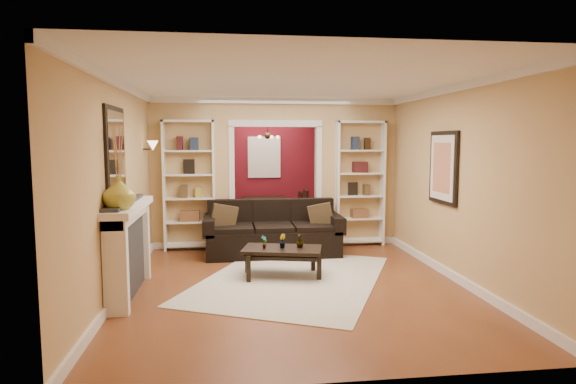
{
  "coord_description": "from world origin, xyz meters",
  "views": [
    {
      "loc": [
        -0.87,
        -7.6,
        1.93
      ],
      "look_at": [
        -0.02,
        -0.8,
        1.2
      ],
      "focal_mm": 30.0,
      "sensor_mm": 36.0,
      "label": 1
    }
  ],
  "objects": [
    {
      "name": "dining_chair_nw",
      "position": [
        -0.55,
        2.58,
        0.41
      ],
      "size": [
        0.42,
        0.42,
        0.81
      ],
      "primitive_type": "cube",
      "rotation": [
        0.0,
        0.0,
        1.53
      ],
      "color": "black",
      "rests_on": "floor"
    },
    {
      "name": "framed_art",
      "position": [
        2.21,
        -1.0,
        1.55
      ],
      "size": [
        0.04,
        0.85,
        1.05
      ],
      "primitive_type": "cube",
      "color": "black",
      "rests_on": "wall_right"
    },
    {
      "name": "area_rug",
      "position": [
        0.01,
        -1.06,
        0.01
      ],
      "size": [
        3.44,
        3.88,
        0.01
      ],
      "primitive_type": "cube",
      "rotation": [
        0.0,
        0.0,
        -0.44
      ],
      "color": "beige",
      "rests_on": "floor"
    },
    {
      "name": "wall_right",
      "position": [
        2.25,
        0.0,
        1.35
      ],
      "size": [
        0.0,
        8.0,
        8.0
      ],
      "primitive_type": "plane",
      "rotation": [
        1.57,
        0.0,
        -1.57
      ],
      "color": "tan",
      "rests_on": "ground"
    },
    {
      "name": "dining_table",
      "position": [
        -0.0,
        2.88,
        0.32
      ],
      "size": [
        1.82,
        1.01,
        0.64
      ],
      "primitive_type": "imported",
      "rotation": [
        0.0,
        0.0,
        1.57
      ],
      "color": "black",
      "rests_on": "floor"
    },
    {
      "name": "wall_back",
      "position": [
        0.0,
        4.0,
        1.35
      ],
      "size": [
        8.0,
        0.0,
        8.0
      ],
      "primitive_type": "plane",
      "rotation": [
        1.57,
        0.0,
        0.0
      ],
      "color": "tan",
      "rests_on": "ground"
    },
    {
      "name": "vase",
      "position": [
        -2.09,
        -2.03,
        1.35
      ],
      "size": [
        0.47,
        0.47,
        0.38
      ],
      "primitive_type": "imported",
      "rotation": [
        0.0,
        0.0,
        -0.34
      ],
      "color": "#A09C33",
      "rests_on": "fireplace"
    },
    {
      "name": "plant_center",
      "position": [
        -0.12,
        -0.92,
        0.52
      ],
      "size": [
        0.11,
        0.12,
        0.2
      ],
      "primitive_type": "imported",
      "rotation": [
        0.0,
        0.0,
        1.78
      ],
      "color": "#336626",
      "rests_on": "coffee_table"
    },
    {
      "name": "pillow_right",
      "position": [
        0.71,
        0.43,
        0.64
      ],
      "size": [
        0.41,
        0.21,
        0.4
      ],
      "primitive_type": "cube",
      "rotation": [
        0.0,
        0.0,
        -0.25
      ],
      "color": "#513E22",
      "rests_on": "sofa"
    },
    {
      "name": "floor",
      "position": [
        0.0,
        0.0,
        0.0
      ],
      "size": [
        8.0,
        8.0,
        0.0
      ],
      "primitive_type": "plane",
      "color": "brown",
      "rests_on": "ground"
    },
    {
      "name": "coffee_table",
      "position": [
        -0.12,
        -0.92,
        0.21
      ],
      "size": [
        1.21,
        0.84,
        0.42
      ],
      "primitive_type": "cube",
      "rotation": [
        0.0,
        0.0,
        -0.24
      ],
      "color": "black",
      "rests_on": "floor"
    },
    {
      "name": "dining_chair_se",
      "position": [
        0.55,
        3.18,
        0.41
      ],
      "size": [
        0.5,
        0.5,
        0.81
      ],
      "primitive_type": "cube",
      "rotation": [
        0.0,
        0.0,
        -1.26
      ],
      "color": "black",
      "rests_on": "floor"
    },
    {
      "name": "red_back_panel",
      "position": [
        0.0,
        3.97,
        1.32
      ],
      "size": [
        4.44,
        0.04,
        2.64
      ],
      "primitive_type": "cube",
      "color": "maroon",
      "rests_on": "floor"
    },
    {
      "name": "partition_wall",
      "position": [
        0.0,
        1.2,
        1.35
      ],
      "size": [
        4.5,
        0.15,
        2.7
      ],
      "primitive_type": "cube",
      "color": "tan",
      "rests_on": "floor"
    },
    {
      "name": "bookshelf_right",
      "position": [
        1.55,
        1.03,
        1.15
      ],
      "size": [
        0.9,
        0.3,
        2.3
      ],
      "primitive_type": "cube",
      "color": "white",
      "rests_on": "floor"
    },
    {
      "name": "wall_front",
      "position": [
        0.0,
        -4.0,
        1.35
      ],
      "size": [
        8.0,
        0.0,
        8.0
      ],
      "primitive_type": "plane",
      "rotation": [
        -1.57,
        0.0,
        0.0
      ],
      "color": "tan",
      "rests_on": "ground"
    },
    {
      "name": "dining_window",
      "position": [
        0.0,
        3.93,
        1.55
      ],
      "size": [
        0.78,
        0.03,
        0.98
      ],
      "primitive_type": "cube",
      "color": "#8CA5CC",
      "rests_on": "wall_back"
    },
    {
      "name": "fireplace",
      "position": [
        -2.09,
        -1.5,
        0.58
      ],
      "size": [
        0.32,
        1.7,
        1.16
      ],
      "primitive_type": "cube",
      "color": "white",
      "rests_on": "floor"
    },
    {
      "name": "mirror",
      "position": [
        -2.23,
        -1.5,
        1.8
      ],
      "size": [
        0.03,
        0.95,
        1.1
      ],
      "primitive_type": "cube",
      "color": "silver",
      "rests_on": "wall_left"
    },
    {
      "name": "dining_chair_ne",
      "position": [
        0.55,
        2.58,
        0.46
      ],
      "size": [
        0.57,
        0.57,
        0.92
      ],
      "primitive_type": "cube",
      "rotation": [
        0.0,
        0.0,
        -1.26
      ],
      "color": "black",
      "rests_on": "floor"
    },
    {
      "name": "sofa",
      "position": [
        -0.12,
        0.45,
        0.46
      ],
      "size": [
        2.33,
        1.01,
        0.91
      ],
      "primitive_type": "cube",
      "color": "black",
      "rests_on": "floor"
    },
    {
      "name": "chandelier",
      "position": [
        0.0,
        2.7,
        2.02
      ],
      "size": [
        0.5,
        0.5,
        0.3
      ],
      "primitive_type": "cube",
      "color": "#382619",
      "rests_on": "ceiling"
    },
    {
      "name": "dining_chair_sw",
      "position": [
        -0.55,
        3.18,
        0.45
      ],
      "size": [
        0.49,
        0.49,
        0.89
      ],
      "primitive_type": "cube",
      "rotation": [
        0.0,
        0.0,
        1.45
      ],
      "color": "black",
      "rests_on": "floor"
    },
    {
      "name": "ceiling",
      "position": [
        0.0,
        0.0,
        2.7
      ],
      "size": [
        8.0,
        8.0,
        0.0
      ],
      "primitive_type": "plane",
      "rotation": [
        3.14,
        0.0,
        0.0
      ],
      "color": "white",
      "rests_on": "ground"
    },
    {
      "name": "plant_left",
      "position": [
        -0.37,
        -0.92,
        0.51
      ],
      "size": [
        0.12,
        0.12,
        0.19
      ],
      "primitive_type": "imported",
      "rotation": [
        0.0,
        0.0,
        0.77
      ],
      "color": "#336626",
      "rests_on": "coffee_table"
    },
    {
      "name": "bookshelf_left",
      "position": [
        -1.55,
        1.03,
        1.15
      ],
      "size": [
        0.9,
        0.3,
        2.3
      ],
      "primitive_type": "cube",
      "color": "white",
      "rests_on": "floor"
    },
    {
      "name": "plant_right",
      "position": [
        0.14,
        -0.92,
        0.52
      ],
      "size": [
        0.15,
        0.15,
        0.2
      ],
      "primitive_type": "imported",
      "rotation": [
        0.0,
        0.0,
        4.27
      ],
      "color": "#336626",
      "rests_on": "coffee_table"
    },
    {
      "name": "pillow_left",
      "position": [
        -0.95,
        0.43,
        0.65
      ],
      "size": [
        0.43,
        0.21,
        0.42
      ],
      "primitive_type": "cube",
      "rotation": [
        0.0,
        0.0,
        0.22
      ],
      "color": "#513E22",
      "rests_on": "sofa"
    },
    {
      "name": "wall_left",
      "position": [
        -2.25,
        0.0,
        1.35
      ],
      "size": [
        0.0,
        8.0,
        8.0
      ],
      "primitive_type": "plane",
      "rotation": [
        1.57,
        0.0,
        1.57
      ],
      "color": "tan",
      "rests_on": "ground"
    },
    {
      "name": "wall_sconce",
      "position": [
        -2.15,
        0.55,
        1.83
      ],
      "size": [
        0.18,
        0.18,
        0.22
      ],
      "primitive_type": "cube",
      "color": "#FFE0A5",
      "rests_on": "wall_left"
    }
  ]
}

